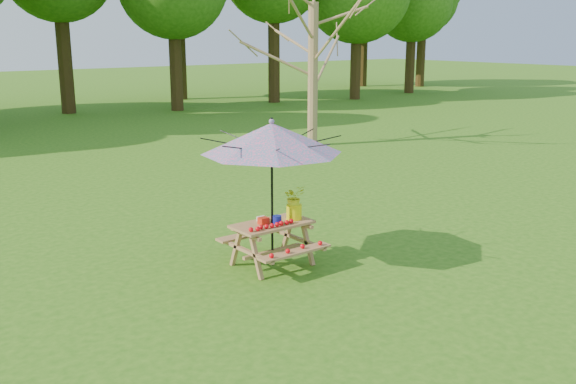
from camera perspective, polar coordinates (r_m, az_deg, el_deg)
picnic_table at (r=9.70m, az=-1.39°, el=-4.70°), size 1.20×1.32×0.67m
patio_umbrella at (r=9.32m, az=-1.46°, el=4.80°), size 2.51×2.51×2.25m
produce_bins at (r=9.56m, az=-1.69°, el=-2.50°), size 0.29×0.39×0.13m
tomatoes_row at (r=9.37m, az=-1.50°, el=-2.96°), size 0.77×0.13×0.07m
flower_bucket at (r=9.71m, az=0.54°, el=-0.83°), size 0.33×0.29×0.53m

